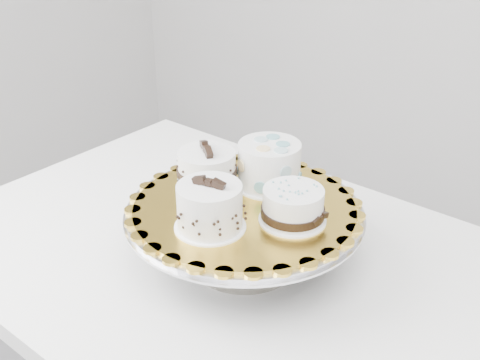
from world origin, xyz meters
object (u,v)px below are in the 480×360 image
Objects in this scene: cake_board at (244,207)px; cake_swirl at (210,208)px; cake_stand at (244,225)px; cake_ribbon at (293,206)px; table at (235,292)px; cake_banded at (207,173)px; cake_dots at (269,164)px.

cake_board is 0.10m from cake_swirl.
cake_ribbon reaches higher than cake_stand.
cake_swirl is (-0.00, -0.09, 0.04)m from cake_board.
cake_ribbon is at bearing 1.47° from table.
cake_stand is at bearing -15.47° from table.
cake_banded is (-0.08, 0.01, 0.07)m from cake_stand.
cake_swirl and cake_banded have the same top height.
cake_banded is (-0.08, 0.10, -0.00)m from cake_swirl.
cake_banded is at bearing -175.26° from cake_ribbon.
cake_banded is 1.23× the size of cake_ribbon.
cake_ribbon reaches higher than table.
cake_stand is 3.57× the size of cake_ribbon.
cake_dots is (-0.00, 0.17, 0.01)m from cake_swirl.
cake_stand is 1.09× the size of cake_board.
cake_banded reaches higher than cake_dots.
cake_board is at bearing 34.12° from cake_banded.
cake_swirl is 0.90× the size of cake_dots.
cake_board is at bearing -15.47° from table.
cake_dots is at bearing 83.60° from cake_banded.
cake_ribbon is at bearing 38.07° from cake_banded.
cake_stand is at bearing -77.28° from cake_dots.
table is 0.26m from cake_dots.
cake_board is at bearing -171.62° from cake_ribbon.
cake_ribbon reaches higher than cake_board.
cake_stand is 3.44× the size of cake_swirl.
cake_swirl is 1.04× the size of cake_ribbon.
table is at bearing 160.10° from cake_stand.
cake_banded reaches higher than table.
cake_swirl reaches higher than cake_ribbon.
cake_dots reaches higher than cake_stand.
cake_board is 0.09m from cake_banded.
table is 0.20m from cake_board.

